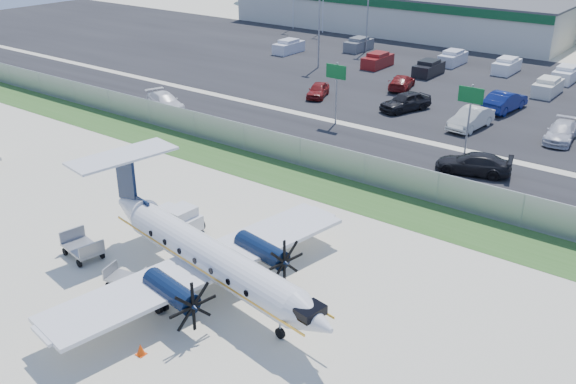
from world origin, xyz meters
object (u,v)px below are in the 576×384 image
Objects in this scene: aircraft at (207,255)px; baggage_cart_near at (125,278)px; baggage_cart_far at (83,247)px; pushback_tug at (176,219)px.

baggage_cart_near is (-3.37, -2.02, -1.44)m from aircraft.
aircraft is 6.50× the size of baggage_cart_far.
aircraft is 7.47m from baggage_cart_far.
aircraft is 4.18m from baggage_cart_near.
baggage_cart_far is (-7.19, -1.54, -1.32)m from aircraft.
aircraft is at bearing 12.07° from baggage_cart_far.
baggage_cart_far is (-3.82, 0.48, 0.11)m from baggage_cart_near.
baggage_cart_near is 3.86m from baggage_cart_far.
baggage_cart_near is at bearing -149.04° from aircraft.
baggage_cart_near is at bearing -68.48° from pushback_tug.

